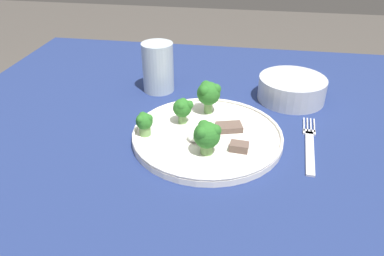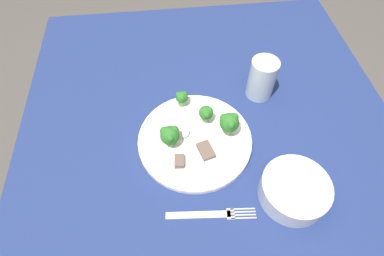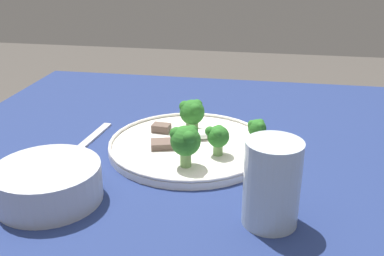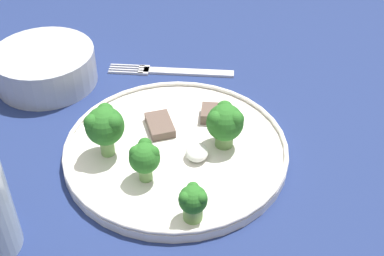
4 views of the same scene
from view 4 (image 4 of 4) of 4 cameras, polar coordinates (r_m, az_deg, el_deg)
name	(u,v)px [view 4 (image 4 of 4)]	position (r m, az deg, el deg)	size (l,w,h in m)	color
table	(144,240)	(0.73, -5.14, -11.86)	(1.06, 0.99, 0.73)	navy
dinner_plate	(176,150)	(0.68, -1.72, -2.33)	(0.29, 0.29, 0.02)	white
fork	(172,71)	(0.84, -2.15, 6.06)	(0.04, 0.20, 0.00)	silver
cream_bowl	(45,68)	(0.83, -15.38, 6.24)	(0.15, 0.15, 0.05)	#B7BCC6
broccoli_floret_near_rim_left	(145,156)	(0.62, -5.07, -3.02)	(0.04, 0.04, 0.05)	#709E56
broccoli_floret_center_left	(225,122)	(0.66, 3.54, 0.61)	(0.05, 0.05, 0.06)	#709E56
broccoli_floret_back_left	(193,201)	(0.58, 0.11, -7.77)	(0.03, 0.03, 0.05)	#709E56
broccoli_floret_front_left	(105,126)	(0.65, -9.30, 0.25)	(0.05, 0.05, 0.07)	#709E56
meat_slice_front_slice	(160,125)	(0.71, -3.44, 0.32)	(0.06, 0.04, 0.01)	brown
meat_slice_middle_slice	(210,113)	(0.72, 1.89, 1.57)	(0.03, 0.03, 0.01)	brown
sauce_dollop	(197,152)	(0.66, 0.51, -2.61)	(0.03, 0.03, 0.02)	white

